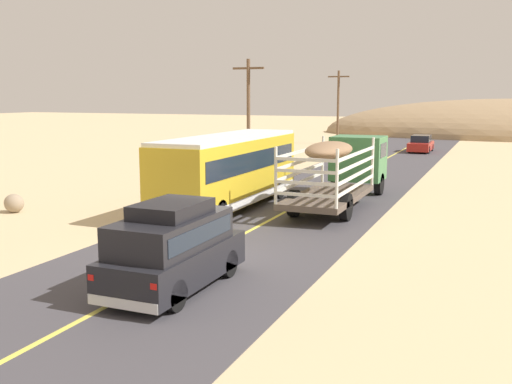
{
  "coord_description": "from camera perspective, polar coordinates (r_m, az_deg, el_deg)",
  "views": [
    {
      "loc": [
        8.4,
        -15.5,
        4.95
      ],
      "look_at": [
        0.0,
        4.5,
        1.38
      ],
      "focal_mm": 41.34,
      "sensor_mm": 36.0,
      "label": 1
    }
  ],
  "objects": [
    {
      "name": "bus",
      "position": [
        25.73,
        -2.62,
        2.19
      ],
      "size": [
        2.54,
        10.0,
        3.21
      ],
      "color": "gold",
      "rests_on": "road_surface"
    },
    {
      "name": "power_pole_mid",
      "position": [
        39.44,
        -0.74,
        7.87
      ],
      "size": [
        2.2,
        0.24,
        7.3
      ],
      "color": "brown",
      "rests_on": "ground"
    },
    {
      "name": "road_centre_line",
      "position": [
        18.31,
        -5.5,
        -6.31
      ],
      "size": [
        0.16,
        117.6,
        0.0
      ],
      "primitive_type": "cube",
      "color": "#D8CC4C",
      "rests_on": "road_surface"
    },
    {
      "name": "livestock_truck",
      "position": [
        28.03,
        8.87,
        2.77
      ],
      "size": [
        2.53,
        9.7,
        3.02
      ],
      "color": "#3F7F4C",
      "rests_on": "road_surface"
    },
    {
      "name": "road_surface",
      "position": [
        18.31,
        -5.5,
        -6.35
      ],
      "size": [
        8.0,
        120.0,
        0.02
      ],
      "primitive_type": "cube",
      "color": "#423F44",
      "rests_on": "ground"
    },
    {
      "name": "ground_plane",
      "position": [
        18.31,
        -5.5,
        -6.38
      ],
      "size": [
        240.0,
        240.0,
        0.0
      ],
      "primitive_type": "plane",
      "color": "#CCB284"
    },
    {
      "name": "distant_hill",
      "position": [
        79.83,
        23.11,
        5.06
      ],
      "size": [
        46.01,
        22.96,
        9.05
      ],
      "primitive_type": "ellipsoid",
      "color": "#997C5A",
      "rests_on": "ground"
    },
    {
      "name": "power_pole_far",
      "position": [
        61.11,
        7.95,
        8.36
      ],
      "size": [
        2.2,
        0.24,
        7.4
      ],
      "color": "brown",
      "rests_on": "ground"
    },
    {
      "name": "suv_near",
      "position": [
        15.17,
        -8.05,
        -5.25
      ],
      "size": [
        1.9,
        4.62,
        2.29
      ],
      "color": "black",
      "rests_on": "road_surface"
    },
    {
      "name": "boulder_mid_field",
      "position": [
        27.12,
        -22.38,
        -1.02
      ],
      "size": [
        0.87,
        0.75,
        0.8
      ],
      "primitive_type": "ellipsoid",
      "color": "gray",
      "rests_on": "ground"
    },
    {
      "name": "car_far",
      "position": [
        53.84,
        15.67,
        4.47
      ],
      "size": [
        1.8,
        4.4,
        1.46
      ],
      "color": "#B2261E",
      "rests_on": "road_surface"
    }
  ]
}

